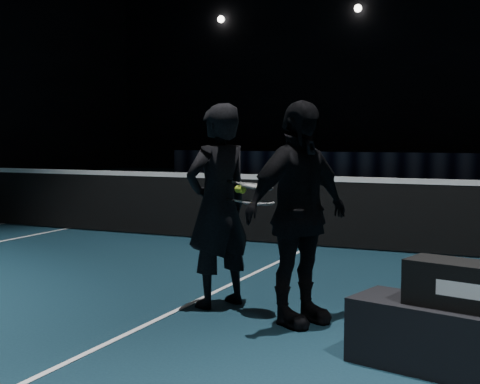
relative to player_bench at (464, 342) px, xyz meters
The scene contains 15 objects.
floor 4.89m from the player_bench, 119.21° to the left, with size 36.00×36.00×0.00m, color black.
wall_back 22.90m from the player_bench, 96.11° to the left, with size 30.00×30.00×0.00m, color black.
court_lines 4.89m from the player_bench, 119.21° to the left, with size 10.98×23.78×0.01m, color white, non-canonical shape.
net_mesh 4.89m from the player_bench, 119.21° to the left, with size 12.80×0.02×0.86m, color black.
net_tape 4.94m from the player_bench, 119.21° to the left, with size 12.80×0.03×0.07m, color white.
sponsor_backdrop 19.91m from the player_bench, 96.88° to the left, with size 22.00×0.15×0.90m, color black.
fixtures_far 23.07m from the player_bench, 96.17° to the left, with size 20.00×0.30×0.30m, color white, non-canonical shape.
player_bench is the anchor object (origin of this frame).
racket_bag 0.35m from the player_bench, ahead, with size 0.71×0.30×0.28m, color black.
bag_signature 0.39m from the player_bench, 90.00° to the right, with size 0.33×0.00×0.09m, color white.
player_a 2.42m from the player_bench, 156.97° to the left, with size 0.64×0.42×1.76m, color black.
player_b 1.63m from the player_bench, 153.33° to the left, with size 1.03×0.43×1.76m, color black.
racket_lower 2.01m from the player_bench, 155.45° to the left, with size 0.68×0.22×0.03m, color black, non-canonical shape.
racket_upper 2.11m from the player_bench, 154.48° to the left, with size 0.68×0.22×0.03m, color black, non-canonical shape.
tennis_balls 2.23m from the player_bench, 156.05° to the left, with size 0.12×0.10×0.12m, color #D8F133, non-canonical shape.
Camera 1 is at (2.78, -8.51, 1.48)m, focal length 50.00 mm.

